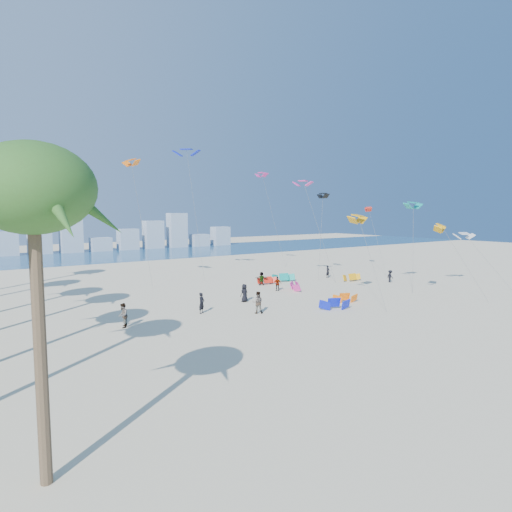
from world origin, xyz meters
TOP-DOWN VIEW (x-y plane):
  - ground at (0.00, 0.00)m, footprint 220.00×220.00m
  - ocean at (0.00, 72.00)m, footprint 220.00×220.00m
  - kitesurfer_near at (-3.73, 14.67)m, footprint 0.79×0.70m
  - kitesurfer_mid at (0.23, 11.87)m, footprint 1.18×1.13m
  - kitesurfers_far at (6.35, 18.36)m, footprint 35.45×10.94m
  - grounded_kites at (11.85, 17.85)m, footprint 16.77×16.98m
  - flying_kites at (15.20, 22.58)m, footprint 36.47×37.21m
  - distant_skyline at (-1.19, 82.00)m, footprint 85.00×3.00m

SIDE VIEW (x-z plane):
  - ground at x=0.00m, z-range 0.00..0.00m
  - ocean at x=0.00m, z-range 0.01..0.01m
  - grounded_kites at x=11.85m, z-range -0.04..0.93m
  - kitesurfers_far at x=6.35m, z-range -0.10..1.78m
  - kitesurfer_near at x=-3.73m, z-range 0.00..1.81m
  - kitesurfer_mid at x=0.23m, z-range 0.00..1.91m
  - distant_skyline at x=-1.19m, z-range -1.11..7.29m
  - flying_kites at x=15.20m, z-range 2.86..20.42m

